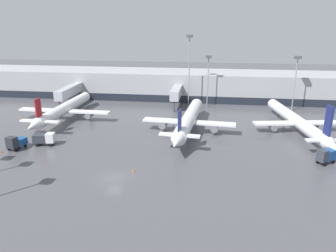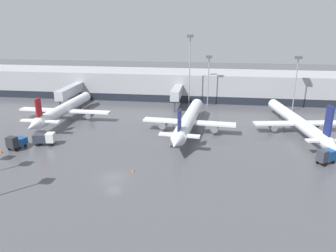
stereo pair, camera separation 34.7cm
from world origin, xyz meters
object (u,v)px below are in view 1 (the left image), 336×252
(traffic_cone_0, at_px, (0,152))
(parked_jet_2, at_px, (64,109))
(service_truck_0, at_px, (16,142))
(traffic_cone_3, at_px, (133,170))
(traffic_cone_1, at_px, (21,117))
(apron_light_mast_5, at_px, (189,52))
(parked_jet_4, at_px, (189,120))
(service_truck_2, at_px, (44,138))
(service_truck_3, at_px, (326,155))
(parked_jet_0, at_px, (296,121))
(apron_light_mast_4, at_px, (297,67))
(apron_light_mast_6, at_px, (208,66))

(traffic_cone_0, bearing_deg, parked_jet_2, 82.48)
(service_truck_0, distance_m, traffic_cone_3, 27.71)
(traffic_cone_1, distance_m, apron_light_mast_5, 51.03)
(parked_jet_4, relative_size, apron_light_mast_5, 1.69)
(parked_jet_4, distance_m, traffic_cone_0, 41.13)
(parked_jet_2, bearing_deg, apron_light_mast_5, -58.47)
(traffic_cone_3, relative_size, apron_light_mast_5, 0.03)
(apron_light_mast_5, bearing_deg, traffic_cone_3, -97.71)
(service_truck_2, bearing_deg, service_truck_0, -155.66)
(parked_jet_4, xyz_separation_m, service_truck_3, (26.91, -14.47, -1.47))
(service_truck_2, relative_size, traffic_cone_3, 7.20)
(traffic_cone_1, relative_size, traffic_cone_3, 1.11)
(parked_jet_4, bearing_deg, parked_jet_0, -76.68)
(service_truck_3, distance_m, traffic_cone_3, 36.08)
(service_truck_0, height_order, apron_light_mast_4, apron_light_mast_4)
(service_truck_2, bearing_deg, parked_jet_4, 14.04)
(service_truck_2, relative_size, service_truck_3, 1.12)
(parked_jet_4, height_order, traffic_cone_3, parked_jet_4)
(apron_light_mast_4, bearing_deg, service_truck_0, -148.47)
(service_truck_0, distance_m, traffic_cone_0, 3.40)
(parked_jet_0, relative_size, traffic_cone_1, 53.99)
(parked_jet_4, distance_m, service_truck_0, 38.19)
(service_truck_2, bearing_deg, apron_light_mast_5, 43.88)
(parked_jet_0, height_order, traffic_cone_3, parked_jet_0)
(service_truck_0, height_order, traffic_cone_3, service_truck_0)
(traffic_cone_0, height_order, apron_light_mast_4, apron_light_mast_4)
(service_truck_2, bearing_deg, traffic_cone_1, 123.61)
(traffic_cone_1, relative_size, apron_light_mast_4, 0.04)
(parked_jet_2, bearing_deg, service_truck_2, -167.31)
(apron_light_mast_4, bearing_deg, parked_jet_4, -140.81)
(parked_jet_2, relative_size, service_truck_3, 8.54)
(parked_jet_0, relative_size, traffic_cone_3, 60.04)
(traffic_cone_3, xyz_separation_m, apron_light_mast_6, (12.08, 48.32, 12.24))
(parked_jet_2, relative_size, apron_light_mast_5, 1.65)
(service_truck_2, bearing_deg, apron_light_mast_4, 22.97)
(parked_jet_4, bearing_deg, traffic_cone_0, 120.62)
(traffic_cone_3, distance_m, apron_light_mast_4, 60.89)
(parked_jet_0, height_order, service_truck_3, parked_jet_0)
(traffic_cone_0, height_order, traffic_cone_3, traffic_cone_0)
(traffic_cone_3, distance_m, apron_light_mast_5, 50.27)
(parked_jet_0, relative_size, service_truck_0, 8.96)
(service_truck_0, distance_m, service_truck_2, 5.59)
(traffic_cone_0, height_order, apron_light_mast_6, apron_light_mast_6)
(parked_jet_2, relative_size, traffic_cone_1, 49.50)
(apron_light_mast_5, relative_size, apron_light_mast_6, 1.38)
(traffic_cone_3, bearing_deg, parked_jet_2, 131.91)
(apron_light_mast_6, bearing_deg, apron_light_mast_5, -168.03)
(parked_jet_0, xyz_separation_m, traffic_cone_0, (-62.53, -21.83, -2.33))
(service_truck_0, relative_size, traffic_cone_1, 6.03)
(parked_jet_4, distance_m, service_truck_2, 32.68)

